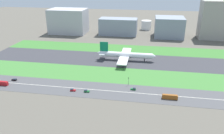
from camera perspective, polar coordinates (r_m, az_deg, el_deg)
ground_plane at (r=249.66m, az=-0.10°, el=1.93°), size 800.00×800.00×0.00m
runway at (r=249.64m, az=-0.10°, el=1.94°), size 280.00×46.00×0.10m
grass_median_north at (r=287.99m, az=1.27°, el=4.72°), size 280.00×36.00×0.10m
grass_median_south at (r=212.28m, az=-1.97°, el=-1.83°), size 280.00×36.00×0.10m
highway at (r=184.20m, az=-3.94°, el=-5.81°), size 280.00×28.00×0.10m
highway_centerline at (r=184.18m, az=-3.95°, el=-5.80°), size 266.00×0.50×0.01m
airliner at (r=245.64m, az=3.32°, el=3.09°), size 65.00×56.00×19.70m
bus_1 at (r=175.66m, az=14.49°, el=-7.36°), size 11.60×2.50×3.50m
car_0 at (r=184.49m, az=-9.96°, el=-5.77°), size 4.40×1.80×2.00m
bus_0 at (r=212.60m, az=-26.30°, el=-3.71°), size 11.60×2.50×3.50m
car_1 at (r=184.18m, az=5.49°, el=-5.56°), size 4.40×1.80×2.00m
car_2 at (r=181.20m, az=-6.51°, el=-6.10°), size 4.40×1.80×2.00m
car_3 at (r=217.16m, az=-23.57°, el=-2.96°), size 4.40×1.80×2.00m
traffic_light at (r=190.14m, az=4.21°, el=-3.45°), size 0.36×0.50×7.20m
terminal_building at (r=374.53m, az=-11.03°, el=11.40°), size 57.84×37.96×37.96m
hangar_building at (r=355.99m, az=1.59°, el=10.22°), size 57.98×25.66×25.56m
office_tower at (r=353.46m, az=14.31°, el=9.80°), size 42.34×38.60×29.57m
cargo_warehouse at (r=363.70m, az=25.73°, el=10.68°), size 55.17×27.76×54.65m
fuel_tank_west at (r=399.95m, az=3.84°, el=10.58°), size 22.35×22.35×12.82m
fuel_tank_centre at (r=397.82m, az=8.69°, el=10.51°), size 16.92×16.92×15.41m
fuel_tank_east at (r=398.75m, az=12.99°, el=10.03°), size 19.47×19.47×12.67m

